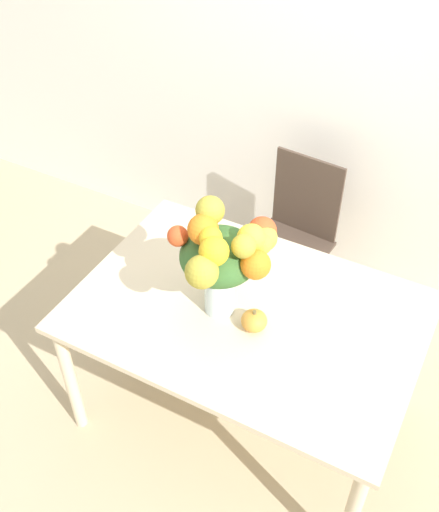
{
  "coord_description": "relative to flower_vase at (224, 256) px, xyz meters",
  "views": [
    {
      "loc": [
        0.73,
        -1.62,
        2.66
      ],
      "look_at": [
        -0.11,
        -0.05,
        1.06
      ],
      "focal_mm": 42.0,
      "sensor_mm": 36.0,
      "label": 1
    }
  ],
  "objects": [
    {
      "name": "ground_plane",
      "position": [
        0.09,
        0.05,
        -1.07
      ],
      "size": [
        12.0,
        12.0,
        0.0
      ],
      "primitive_type": "plane",
      "color": "tan"
    },
    {
      "name": "wall_back",
      "position": [
        0.09,
        1.28,
        0.28
      ],
      "size": [
        8.0,
        0.06,
        2.7
      ],
      "color": "white",
      "rests_on": "ground_plane"
    },
    {
      "name": "dining_table",
      "position": [
        0.09,
        0.05,
        -0.4
      ],
      "size": [
        1.49,
        1.03,
        0.75
      ],
      "color": "beige",
      "rests_on": "ground_plane"
    },
    {
      "name": "flower_vase",
      "position": [
        0.0,
        0.0,
        0.0
      ],
      "size": [
        0.44,
        0.5,
        0.55
      ],
      "color": "silver",
      "rests_on": "dining_table"
    },
    {
      "name": "pumpkin",
      "position": [
        0.16,
        -0.03,
        -0.27
      ],
      "size": [
        0.11,
        0.11,
        0.1
      ],
      "color": "gold",
      "rests_on": "dining_table"
    },
    {
      "name": "dining_chair_near_window",
      "position": [
        -0.03,
        0.89,
        -0.58
      ],
      "size": [
        0.46,
        0.46,
        0.95
      ],
      "rotation": [
        0.0,
        0.0,
        -0.09
      ],
      "color": "#47382D",
      "rests_on": "ground_plane"
    }
  ]
}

